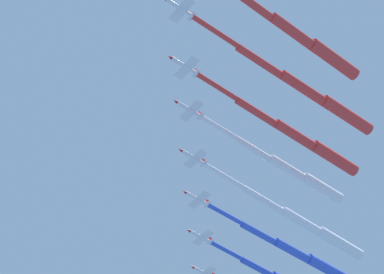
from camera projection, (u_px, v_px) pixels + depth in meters
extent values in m
cylinder|color=red|center=(254.00, 5.00, 201.58)|extent=(14.86, 10.04, 2.29)
cylinder|color=red|center=(295.00, 33.00, 206.62)|extent=(15.25, 10.69, 3.05)
cylinder|color=red|center=(334.00, 60.00, 211.64)|extent=(15.64, 11.35, 3.81)
cylinder|color=silver|center=(180.00, 8.00, 201.66)|extent=(8.25, 5.75, 1.17)
cylinder|color=black|center=(195.00, 18.00, 203.41)|extent=(0.97, 1.06, 0.88)
ellipsoid|color=black|center=(174.00, 3.00, 201.28)|extent=(2.04, 1.69, 0.73)
cube|color=silver|center=(182.00, 10.00, 201.82)|extent=(6.73, 8.55, 0.67)
cube|color=red|center=(173.00, 20.00, 203.97)|extent=(2.32, 1.82, 0.14)
cube|color=silver|center=(192.00, 16.00, 203.05)|extent=(2.63, 3.30, 0.30)
cube|color=red|center=(192.00, 14.00, 203.77)|extent=(1.31, 0.94, 1.90)
cylinder|color=red|center=(219.00, 34.00, 206.31)|extent=(15.55, 10.47, 1.49)
cylinder|color=red|center=(263.00, 64.00, 212.05)|extent=(15.94, 11.10, 2.23)
cylinder|color=red|center=(306.00, 90.00, 217.40)|extent=(16.34, 11.73, 2.97)
cylinder|color=red|center=(347.00, 115.00, 222.74)|extent=(16.73, 12.36, 3.71)
cylinder|color=silver|center=(185.00, 67.00, 210.85)|extent=(8.27, 5.72, 1.17)
cone|color=red|center=(170.00, 57.00, 208.97)|extent=(1.69, 1.63, 1.11)
cylinder|color=black|center=(199.00, 75.00, 212.61)|extent=(0.97, 1.06, 0.88)
ellipsoid|color=black|center=(179.00, 62.00, 210.46)|extent=(2.04, 1.68, 0.73)
cube|color=silver|center=(187.00, 68.00, 211.01)|extent=(6.71, 8.56, 0.70)
cube|color=red|center=(196.00, 58.00, 208.96)|extent=(2.33, 1.81, 0.15)
cube|color=red|center=(179.00, 77.00, 213.17)|extent=(2.33, 1.81, 0.15)
cube|color=silver|center=(197.00, 74.00, 212.25)|extent=(2.62, 3.30, 0.31)
cube|color=red|center=(197.00, 72.00, 212.96)|extent=(1.32, 0.94, 1.90)
cylinder|color=red|center=(221.00, 89.00, 215.32)|extent=(14.51, 9.75, 1.49)
cylinder|color=red|center=(259.00, 114.00, 220.69)|extent=(14.90, 10.38, 2.23)
cylinder|color=red|center=(298.00, 137.00, 225.67)|extent=(15.30, 11.01, 2.98)
cylinder|color=red|center=(335.00, 158.00, 230.64)|extent=(15.69, 11.65, 3.72)
cylinder|color=silver|center=(190.00, 110.00, 223.75)|extent=(8.28, 5.71, 1.16)
cone|color=red|center=(176.00, 101.00, 221.88)|extent=(1.69, 1.62, 1.11)
cylinder|color=black|center=(203.00, 118.00, 225.52)|extent=(0.97, 1.06, 0.87)
ellipsoid|color=black|center=(184.00, 106.00, 223.37)|extent=(2.04, 1.68, 0.72)
cube|color=silver|center=(191.00, 111.00, 223.92)|extent=(6.70, 8.56, 0.64)
cube|color=red|center=(200.00, 103.00, 221.89)|extent=(2.33, 1.80, 0.14)
cube|color=red|center=(183.00, 119.00, 226.05)|extent=(2.33, 1.80, 0.14)
cube|color=silver|center=(200.00, 116.00, 225.16)|extent=(2.61, 3.30, 0.29)
cube|color=red|center=(201.00, 114.00, 225.88)|extent=(1.32, 0.93, 1.90)
cylinder|color=white|center=(222.00, 129.00, 228.05)|extent=(13.50, 9.09, 1.48)
cylinder|color=white|center=(256.00, 151.00, 233.04)|extent=(13.89, 9.72, 2.22)
cylinder|color=white|center=(289.00, 170.00, 237.65)|extent=(14.28, 10.35, 2.96)
cylinder|color=white|center=(322.00, 188.00, 242.24)|extent=(14.66, 10.98, 3.70)
cylinder|color=silver|center=(194.00, 158.00, 233.19)|extent=(8.34, 5.65, 1.20)
cone|color=red|center=(180.00, 150.00, 231.28)|extent=(1.70, 1.65, 1.14)
cylinder|color=black|center=(207.00, 165.00, 234.98)|extent=(0.98, 1.08, 0.90)
ellipsoid|color=black|center=(189.00, 154.00, 232.78)|extent=(2.05, 1.68, 0.75)
cube|color=silver|center=(195.00, 159.00, 233.35)|extent=(6.61, 8.57, 0.95)
cube|color=red|center=(203.00, 152.00, 231.23)|extent=(2.34, 1.79, 0.17)
cube|color=red|center=(188.00, 166.00, 235.58)|extent=(2.34, 1.79, 0.17)
cube|color=silver|center=(204.00, 164.00, 234.62)|extent=(2.58, 3.31, 0.41)
cube|color=red|center=(204.00, 162.00, 235.31)|extent=(1.36, 0.98, 1.90)
cylinder|color=white|center=(228.00, 178.00, 238.05)|extent=(16.22, 10.53, 1.53)
cylinder|color=white|center=(266.00, 201.00, 244.13)|extent=(16.61, 11.19, 2.29)
cylinder|color=white|center=(304.00, 223.00, 249.82)|extent=(17.00, 11.85, 3.06)
cylinder|color=white|center=(340.00, 243.00, 255.48)|extent=(17.40, 12.50, 3.82)
cylinder|color=silver|center=(198.00, 199.00, 243.71)|extent=(8.26, 5.75, 1.17)
cone|color=red|center=(185.00, 192.00, 241.85)|extent=(1.69, 1.63, 1.11)
cylinder|color=black|center=(210.00, 206.00, 245.46)|extent=(0.97, 1.06, 0.88)
ellipsoid|color=black|center=(193.00, 195.00, 243.33)|extent=(2.04, 1.69, 0.73)
cube|color=silver|center=(199.00, 200.00, 243.87)|extent=(6.73, 8.55, 0.71)
cube|color=red|center=(207.00, 193.00, 241.81)|extent=(2.33, 1.81, 0.15)
cube|color=red|center=(192.00, 206.00, 246.04)|extent=(2.33, 1.81, 0.15)
cube|color=silver|center=(207.00, 204.00, 245.11)|extent=(2.62, 3.30, 0.32)
cube|color=red|center=(208.00, 202.00, 245.82)|extent=(1.32, 0.95, 1.90)
cylinder|color=blue|center=(228.00, 216.00, 248.14)|extent=(14.34, 9.70, 1.49)
cylinder|color=blue|center=(261.00, 235.00, 253.43)|extent=(14.74, 10.34, 2.24)
cylinder|color=blue|center=(295.00, 252.00, 258.33)|extent=(15.13, 10.97, 2.98)
cylinder|color=blue|center=(327.00, 268.00, 263.21)|extent=(15.53, 11.60, 3.73)
cylinder|color=silver|center=(201.00, 237.00, 254.14)|extent=(8.29, 5.74, 1.20)
cone|color=red|center=(189.00, 230.00, 252.26)|extent=(1.70, 1.65, 1.14)
cylinder|color=black|center=(213.00, 243.00, 255.90)|extent=(0.98, 1.08, 0.90)
ellipsoid|color=black|center=(196.00, 233.00, 253.75)|extent=(2.05, 1.69, 0.75)
cube|color=silver|center=(203.00, 238.00, 254.30)|extent=(6.69, 8.55, 0.91)
cube|color=red|center=(210.00, 232.00, 252.18)|extent=(2.33, 1.81, 0.16)
cube|color=red|center=(195.00, 244.00, 256.53)|extent=(2.33, 1.81, 0.16)
cube|color=silver|center=(210.00, 242.00, 255.54)|extent=(2.61, 3.30, 0.39)
cube|color=red|center=(211.00, 240.00, 256.24)|extent=(1.35, 0.98, 1.90)
cylinder|color=blue|center=(229.00, 252.00, 258.46)|extent=(13.72, 9.25, 1.52)
cylinder|color=blue|center=(260.00, 269.00, 263.54)|extent=(14.12, 9.90, 2.28)
cylinder|color=silver|center=(204.00, 273.00, 264.25)|extent=(8.31, 5.71, 1.20)
cone|color=red|center=(192.00, 267.00, 262.36)|extent=(1.70, 1.65, 1.14)
ellipsoid|color=black|center=(200.00, 270.00, 263.86)|extent=(2.05, 1.69, 0.75)
cube|color=silver|center=(206.00, 274.00, 264.42)|extent=(6.66, 8.56, 0.97)
cube|color=red|center=(213.00, 268.00, 262.28)|extent=(2.33, 1.80, 0.17)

